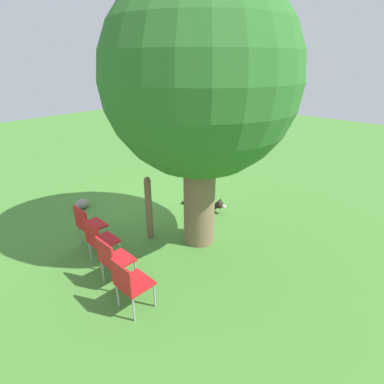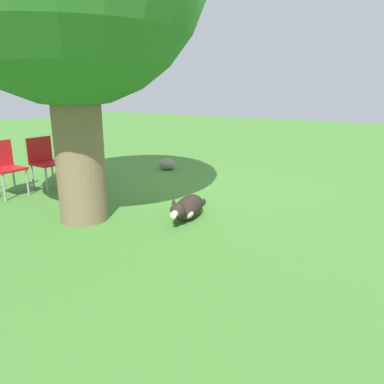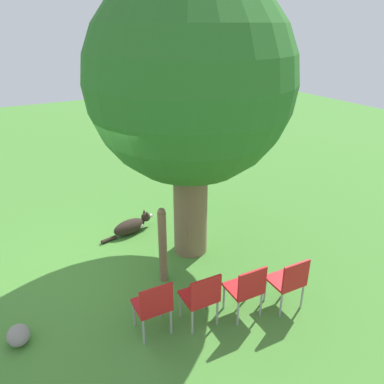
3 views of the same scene
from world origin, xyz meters
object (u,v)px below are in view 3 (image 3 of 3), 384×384
red_chair_0 (154,304)px  red_chair_3 (289,280)px  red_chair_1 (202,296)px  red_chair_2 (247,288)px  oak_tree (190,84)px  fence_post (163,245)px  dog (132,226)px

red_chair_0 → red_chair_3: (0.46, 1.86, 0.00)m
red_chair_1 → red_chair_2: same height
oak_tree → fence_post: size_ratio=3.54×
oak_tree → red_chair_3: 3.19m
red_chair_1 → dog: bearing=0.7°
fence_post → red_chair_1: fence_post is taller
red_chair_3 → oak_tree: bearing=15.2°
dog → red_chair_2: bearing=-91.3°
oak_tree → red_chair_3: size_ratio=5.45×
oak_tree → red_chair_1: (1.69, -0.76, -2.44)m
fence_post → red_chair_3: 1.92m
dog → red_chair_1: 2.81m
dog → red_chair_2: (2.94, 0.56, 0.34)m
dog → fence_post: fence_post is taller
oak_tree → red_chair_0: bearing=-42.0°
red_chair_0 → red_chair_3: bearing=-102.1°
fence_post → red_chair_0: fence_post is taller
red_chair_0 → red_chair_1: same height
red_chair_3 → red_chair_1: bearing=77.9°
dog → red_chair_3: (3.09, 1.18, 0.34)m
fence_post → red_chair_1: (1.13, 0.03, -0.16)m
red_chair_1 → red_chair_3: size_ratio=1.00×
oak_tree → fence_post: 2.48m
red_chair_3 → fence_post: bearing=43.3°
oak_tree → dog: 3.07m
red_chair_0 → red_chair_2: size_ratio=1.00×
red_chair_2 → fence_post: bearing=28.8°
fence_post → dog: bearing=177.0°
red_chair_1 → red_chair_3: bearing=-102.1°
fence_post → red_chair_3: size_ratio=1.54×
dog → red_chair_0: red_chair_0 is taller
dog → red_chair_0: (2.63, -0.67, 0.34)m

